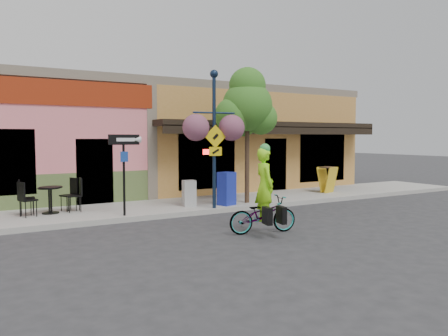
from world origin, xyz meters
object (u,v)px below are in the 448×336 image
object	(u,v)px
one_way_sign	(124,175)
street_tree	(247,135)
cyclist_rider	(265,196)
bicycle	(263,215)
newspaper_box_grey	(189,193)
newspaper_box_blue	(227,189)
building	(140,140)
lamp_post	(214,139)

from	to	relation	value
one_way_sign	street_tree	world-z (taller)	street_tree
cyclist_rider	one_way_sign	bearing A→B (deg)	48.71
bicycle	street_tree	xyz separation A→B (m)	(1.88, 3.57, 1.98)
newspaper_box_grey	street_tree	world-z (taller)	street_tree
one_way_sign	newspaper_box_blue	size ratio (longest dim) A/B	2.12
newspaper_box_grey	one_way_sign	bearing A→B (deg)	-155.83
building	lamp_post	size ratio (longest dim) A/B	4.27
lamp_post	newspaper_box_grey	world-z (taller)	lamp_post
building	one_way_sign	distance (m)	7.36
building	bicycle	distance (m)	10.14
cyclist_rider	bicycle	bearing A→B (deg)	101.16
lamp_post	street_tree	world-z (taller)	street_tree
one_way_sign	cyclist_rider	bearing A→B (deg)	-50.94
lamp_post	one_way_sign	world-z (taller)	lamp_post
one_way_sign	newspaper_box_blue	distance (m)	3.51
newspaper_box_grey	street_tree	distance (m)	2.77
newspaper_box_grey	street_tree	bearing A→B (deg)	1.87
building	one_way_sign	world-z (taller)	building
bicycle	one_way_sign	distance (m)	4.15
one_way_sign	newspaper_box_grey	distance (m)	2.48
cyclist_rider	lamp_post	size ratio (longest dim) A/B	0.43
cyclist_rider	newspaper_box_grey	bearing A→B (deg)	14.11
street_tree	cyclist_rider	bearing A→B (deg)	-117.09
lamp_post	newspaper_box_blue	size ratio (longest dim) A/B	3.97
cyclist_rider	one_way_sign	xyz separation A→B (m)	(-2.50, 3.25, 0.37)
newspaper_box_blue	street_tree	xyz separation A→B (m)	(0.87, 0.12, 1.75)
bicycle	lamp_post	distance (m)	3.63
newspaper_box_grey	cyclist_rider	bearing A→B (deg)	-77.50
cyclist_rider	lamp_post	distance (m)	3.42
cyclist_rider	newspaper_box_blue	xyz separation A→B (m)	(0.96, 3.45, -0.23)
lamp_post	street_tree	size ratio (longest dim) A/B	0.93
building	lamp_post	bearing A→B (deg)	-90.24
one_way_sign	bicycle	bearing A→B (deg)	-51.49
one_way_sign	newspaper_box_blue	world-z (taller)	one_way_sign
cyclist_rider	street_tree	bearing A→B (deg)	-15.92
one_way_sign	newspaper_box_blue	xyz separation A→B (m)	(3.46, 0.20, -0.60)
lamp_post	street_tree	bearing A→B (deg)	24.21
bicycle	lamp_post	bearing A→B (deg)	4.52
bicycle	newspaper_box_blue	world-z (taller)	newspaper_box_blue
newspaper_box_grey	bicycle	bearing A→B (deg)	-78.24
bicycle	street_tree	world-z (taller)	street_tree
building	newspaper_box_blue	world-z (taller)	building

